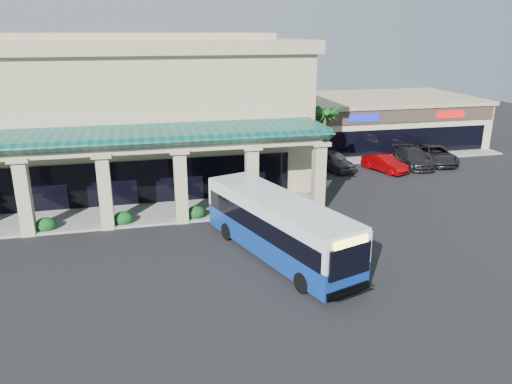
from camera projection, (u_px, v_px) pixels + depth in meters
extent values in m
plane|color=black|center=(246.00, 251.00, 27.34)|extent=(110.00, 110.00, 0.00)
imported|color=#3C3E59|center=(353.00, 243.00, 26.21)|extent=(0.50, 0.69, 1.78)
imported|color=#3D3D3F|center=(333.00, 160.00, 43.09)|extent=(3.04, 5.11, 1.63)
imported|color=#900205|center=(385.00, 164.00, 42.47)|extent=(2.88, 4.52, 1.41)
imported|color=black|center=(413.00, 158.00, 44.07)|extent=(2.73, 5.56, 1.56)
imported|color=black|center=(435.00, 154.00, 45.14)|extent=(3.58, 6.12, 1.60)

